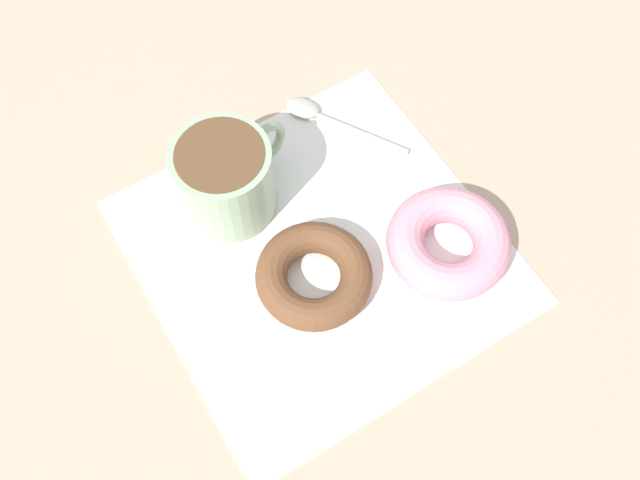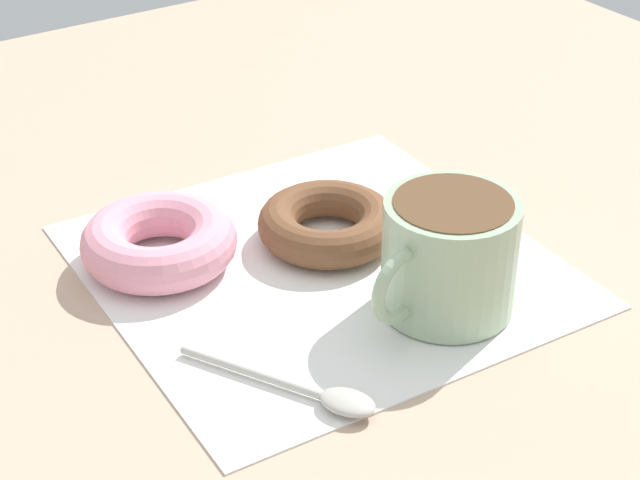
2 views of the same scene
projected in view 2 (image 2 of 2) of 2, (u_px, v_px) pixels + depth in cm
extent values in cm
cube|color=tan|center=(330.00, 302.00, 76.57)|extent=(120.00, 120.00, 2.00)
cube|color=white|center=(320.00, 265.00, 78.61)|extent=(32.81, 32.81, 0.30)
cylinder|color=#9EB793|center=(449.00, 255.00, 71.89)|extent=(9.19, 9.19, 8.11)
cylinder|color=brown|center=(453.00, 206.00, 69.86)|extent=(7.99, 7.99, 0.60)
torus|color=#9EB793|center=(401.00, 286.00, 68.79)|extent=(2.09, 5.50, 5.44)
torus|color=brown|center=(328.00, 223.00, 80.55)|extent=(10.61, 10.61, 2.93)
torus|color=pink|center=(159.00, 241.00, 77.81)|extent=(11.45, 11.45, 3.48)
ellipsoid|color=#B7B2A8|center=(348.00, 402.00, 64.55)|extent=(4.31, 3.86, 0.90)
cylinder|color=#B7B2A8|center=(255.00, 373.00, 67.17)|extent=(9.73, 5.80, 0.56)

